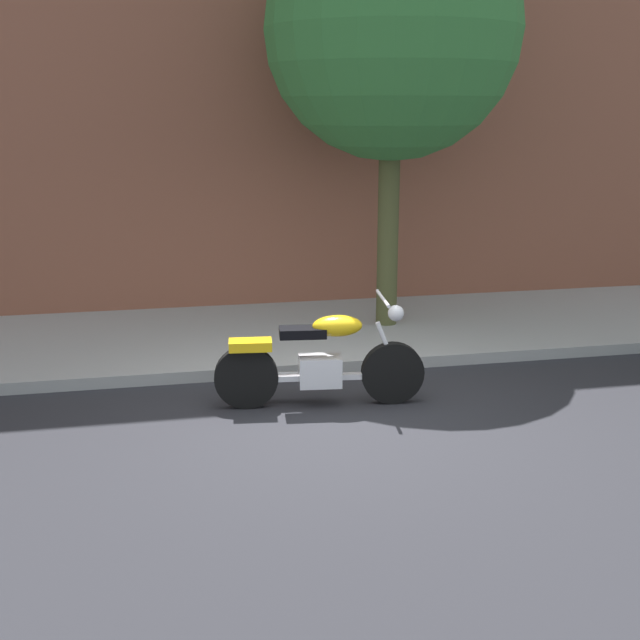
{
  "coord_description": "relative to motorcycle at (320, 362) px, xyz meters",
  "views": [
    {
      "loc": [
        -1.69,
        -7.49,
        3.07
      ],
      "look_at": [
        -0.08,
        0.35,
        0.93
      ],
      "focal_mm": 45.34,
      "sensor_mm": 36.0,
      "label": 1
    }
  ],
  "objects": [
    {
      "name": "ground_plane",
      "position": [
        0.08,
        -0.36,
        -0.48
      ],
      "size": [
        60.0,
        60.0,
        0.0
      ],
      "primitive_type": "plane",
      "color": "#28282D"
    },
    {
      "name": "street_tree",
      "position": [
        1.46,
        2.54,
        3.49
      ],
      "size": [
        3.28,
        3.28,
        5.63
      ],
      "color": "#494B2A",
      "rests_on": "ground"
    },
    {
      "name": "motorcycle",
      "position": [
        0.0,
        0.0,
        0.0
      ],
      "size": [
        2.2,
        0.7,
        1.16
      ],
      "color": "black",
      "rests_on": "ground"
    },
    {
      "name": "sidewalk",
      "position": [
        0.08,
        2.5,
        -0.41
      ],
      "size": [
        19.46,
        3.08,
        0.14
      ],
      "primitive_type": "cube",
      "color": "#A2A2A2",
      "rests_on": "ground"
    }
  ]
}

